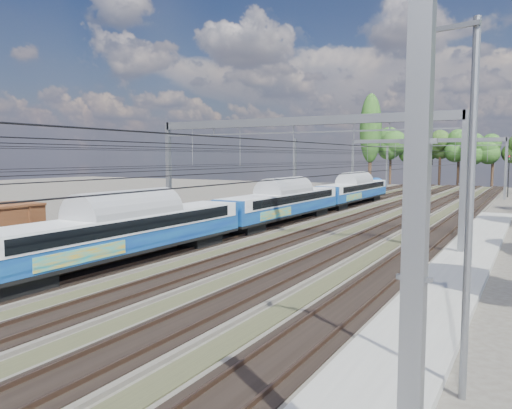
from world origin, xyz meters
The scene contains 10 objects.
track_bed centered at (0.00, 45.00, 0.10)m, with size 21.00×130.00×0.34m.
platform centered at (12.00, 20.00, 0.15)m, with size 3.00×70.00×0.30m, color gray.
catenary centered at (0.33, 52.69, 6.40)m, with size 25.65×130.00×9.00m.
tree_belt centered at (6.67, 92.82, 8.28)m, with size 39.79×101.45×12.20m.
poplar centered at (-14.50, 98.00, 11.89)m, with size 4.40×4.40×19.04m.
emu_train centered at (-4.50, 37.34, 2.45)m, with size 2.85×60.31×4.17m.
worker centered at (0.63, 63.58, 0.91)m, with size 0.67×0.44×1.83m, color black.
signal_near centered at (4.41, 59.18, 3.73)m, with size 0.41×0.38×5.90m.
signal_far centered at (11.69, 82.38, 4.07)m, with size 0.45×0.41×6.43m.
lamp_post centered at (13.91, 10.33, 5.17)m, with size 1.58×0.39×9.47m.
Camera 1 is at (15.39, -2.86, 6.13)m, focal length 35.00 mm.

